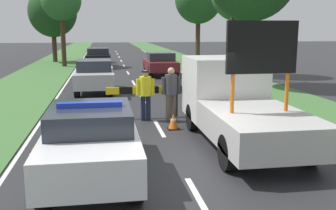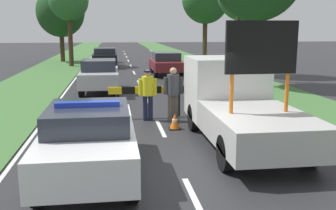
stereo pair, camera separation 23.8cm
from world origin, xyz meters
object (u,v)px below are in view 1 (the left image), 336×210
Objects in this scene: police_officer at (146,91)px; roadside_tree_mid_right at (61,0)px; queued_car_sedan_black at (98,57)px; queued_car_sedan_silver at (95,75)px; utility_pole at (232,26)px; police_car at (91,139)px; traffic_cone_near_truck at (113,114)px; road_barrier at (146,92)px; work_truck at (236,101)px; roadside_tree_near_right at (53,12)px; queued_car_wagon_maroon at (160,63)px; pedestrian_civilian at (171,90)px; traffic_cone_centre_front at (34,157)px; traffic_cone_lane_edge at (215,102)px; traffic_cone_behind_barrier at (91,129)px; traffic_cone_near_police at (173,121)px.

roadside_tree_mid_right reaches higher than police_officer.
police_officer is 0.38× the size of queued_car_sedan_black.
roadside_tree_mid_right is (-2.69, 13.60, 4.35)m from queued_car_sedan_silver.
queued_car_sedan_silver is 8.80m from utility_pole.
police_car is 2.67× the size of police_officer.
roadside_tree_mid_right is at bearing 99.72° from traffic_cone_near_truck.
police_car is 5.56m from road_barrier.
utility_pole is (3.83, 12.13, 2.08)m from work_truck.
roadside_tree_near_right is 0.98× the size of roadside_tree_mid_right.
police_officer is at bearing -77.27° from roadside_tree_mid_right.
queued_car_wagon_maroon is at bearing -121.65° from queued_car_sedan_silver.
pedestrian_civilian is 0.26× the size of roadside_tree_near_right.
queued_car_sedan_silver is at bearing 107.40° from road_barrier.
utility_pole reaches higher than traffic_cone_centre_front.
traffic_cone_lane_edge is 0.13× the size of queued_car_wagon_maroon.
utility_pole is at bearing 56.23° from traffic_cone_behind_barrier.
traffic_cone_near_police is at bearing 108.42° from queued_car_sedan_silver.
traffic_cone_centre_front is 17.85m from queued_car_wagon_maroon.
roadside_tree_near_right is at bearing -76.18° from work_truck.
police_car is 4.29m from traffic_cone_near_police.
utility_pole is at bearing -157.31° from queued_car_sedan_silver.
queued_car_sedan_black is 0.66× the size of roadside_tree_near_right.
queued_car_sedan_black is (-0.01, 20.99, 0.49)m from traffic_cone_behind_barrier.
roadside_tree_near_right is at bearing 100.74° from traffic_cone_near_truck.
traffic_cone_centre_front is 0.08× the size of roadside_tree_mid_right.
roadside_tree_mid_right is (-5.19, 21.09, 4.93)m from traffic_cone_near_police.
queued_car_sedan_black is at bearing 129.87° from utility_pole.
traffic_cone_near_truck is (-1.78, 1.24, 0.02)m from traffic_cone_near_police.
queued_car_sedan_silver is at bearing 89.85° from queued_car_sedan_black.
queued_car_sedan_black is at bearing -90.15° from queued_car_sedan_silver.
pedestrian_civilian reaches higher than traffic_cone_lane_edge.
pedestrian_civilian is 21.12m from roadside_tree_mid_right.
police_car is 1.05× the size of queued_car_wagon_maroon.
police_officer reaches higher than traffic_cone_behind_barrier.
queued_car_wagon_maroon is (4.12, 6.69, -0.05)m from queued_car_sedan_silver.
queued_car_wagon_maroon is at bearing 86.53° from pedestrian_civilian.
roadside_tree_mid_right is 14.89m from utility_pole.
road_barrier is 1.03m from pedestrian_civilian.
queued_car_sedan_silver is 7.85m from queued_car_wagon_maroon.
traffic_cone_lane_edge is at bearing 44.76° from traffic_cone_centre_front.
traffic_cone_centre_front is 0.08× the size of roadside_tree_near_right.
police_car reaches higher than traffic_cone_near_police.
work_truck reaches higher than traffic_cone_centre_front.
queued_car_sedan_silver is at bearing -51.33° from police_officer.
traffic_cone_near_truck is 6.32m from queued_car_sedan_silver.
pedestrian_civilian is 19.20m from queued_car_sedan_black.
traffic_cone_lane_edge is 0.13× the size of queued_car_sedan_silver.
queued_car_wagon_maroon reaches higher than traffic_cone_lane_edge.
police_officer is 0.28× the size of utility_pole.
traffic_cone_lane_edge is 0.13× the size of queued_car_sedan_black.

